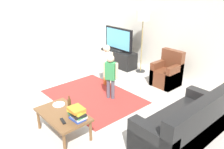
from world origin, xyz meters
TOP-DOWN VIEW (x-y plane):
  - ground at (0.00, 0.00)m, footprint 7.80×7.80m
  - wall_back at (0.00, 3.00)m, footprint 6.00×0.12m
  - wall_left at (-3.00, 0.00)m, footprint 0.12×6.00m
  - area_rug at (-0.45, 0.42)m, footprint 2.20×1.60m
  - tv_stand at (-1.60, 2.30)m, footprint 1.20×0.44m
  - tv at (-1.60, 2.28)m, footprint 1.10×0.28m
  - couch at (1.85, 0.60)m, footprint 0.80×1.80m
  - armchair at (0.27, 2.26)m, footprint 0.60×0.60m
  - floor_lamp at (-0.81, 2.45)m, footprint 0.36×0.36m
  - child_near_tv at (-0.73, 1.08)m, footprint 0.35×0.19m
  - child_center at (-0.13, 0.67)m, footprint 0.32×0.21m
  - coffee_table at (0.33, -0.82)m, footprint 1.00×0.60m
  - book_stack at (0.64, -0.72)m, footprint 0.32×0.24m
  - bottle at (0.38, -0.70)m, footprint 0.06×0.06m
  - tv_remote at (0.55, -0.94)m, footprint 0.18×0.08m
  - plate at (0.03, -0.72)m, footprint 0.22×0.22m

SIDE VIEW (x-z plane):
  - ground at x=0.00m, z-range 0.00..0.00m
  - area_rug at x=-0.45m, z-range 0.00..0.01m
  - tv_stand at x=-1.60m, z-range -0.01..0.49m
  - couch at x=1.85m, z-range -0.14..0.72m
  - armchair at x=0.27m, z-range -0.15..0.75m
  - coffee_table at x=0.33m, z-range 0.16..0.58m
  - plate at x=0.03m, z-range 0.42..0.44m
  - tv_remote at x=0.55m, z-range 0.42..0.44m
  - book_stack at x=0.64m, z-range 0.42..0.63m
  - bottle at x=0.38m, z-range 0.40..0.71m
  - child_center at x=-0.13m, z-range 0.11..1.15m
  - child_near_tv at x=-0.73m, z-range 0.11..1.18m
  - tv at x=-1.60m, z-range 0.49..1.20m
  - wall_back at x=0.00m, z-range 0.00..2.70m
  - wall_left at x=-3.00m, z-range 0.00..2.70m
  - floor_lamp at x=-0.81m, z-range 0.65..2.43m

